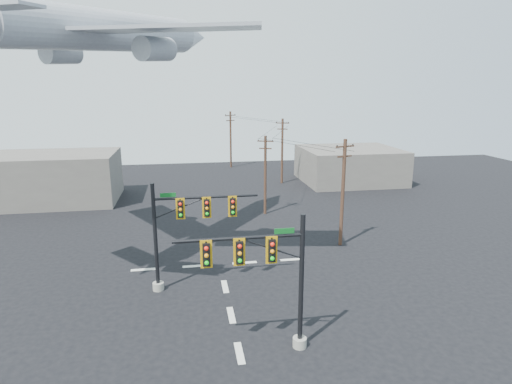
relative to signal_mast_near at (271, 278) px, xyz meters
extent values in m
plane|color=black|center=(-1.69, 0.04, -4.31)|extent=(120.00, 120.00, 0.00)
cube|color=silver|center=(-1.69, 0.04, -4.30)|extent=(0.40, 2.00, 0.01)
cube|color=silver|center=(-1.69, 4.04, -4.30)|extent=(0.40, 2.00, 0.01)
cube|color=silver|center=(-1.69, 8.04, -4.30)|extent=(0.40, 2.00, 0.01)
cube|color=silver|center=(-7.69, 12.04, -4.30)|extent=(2.00, 0.40, 0.01)
cube|color=silver|center=(-3.69, 12.04, -4.30)|extent=(2.00, 0.40, 0.01)
cube|color=silver|center=(0.31, 12.04, -4.30)|extent=(2.00, 0.40, 0.01)
cube|color=silver|center=(4.31, 12.04, -4.30)|extent=(2.00, 0.40, 0.01)
cylinder|color=gray|center=(1.66, 0.07, -4.04)|extent=(0.77, 0.77, 0.55)
cylinder|color=black|center=(1.66, 0.07, -0.48)|extent=(0.26, 0.26, 7.66)
cylinder|color=black|center=(-1.66, 0.07, 2.25)|extent=(6.64, 0.18, 0.18)
cylinder|color=black|center=(0.00, 0.07, 1.59)|extent=(3.57, 0.09, 0.09)
cube|color=black|center=(0.00, -0.09, 1.56)|extent=(0.37, 0.33, 1.20)
cube|color=#CB900B|center=(0.00, -0.07, 1.56)|extent=(0.60, 0.04, 1.48)
sphere|color=#FE200E|center=(0.00, -0.28, 1.94)|extent=(0.22, 0.22, 0.22)
sphere|color=orange|center=(0.00, -0.28, 1.56)|extent=(0.22, 0.22, 0.22)
sphere|color=#0BB912|center=(0.00, -0.28, 1.18)|extent=(0.22, 0.22, 0.22)
cube|color=black|center=(-1.66, -0.09, 1.56)|extent=(0.37, 0.33, 1.20)
cube|color=#CB900B|center=(-1.66, -0.07, 1.56)|extent=(0.60, 0.04, 1.48)
sphere|color=#FE200E|center=(-1.66, -0.28, 1.94)|extent=(0.22, 0.22, 0.22)
sphere|color=orange|center=(-1.66, -0.28, 1.56)|extent=(0.22, 0.22, 0.22)
sphere|color=#0BB912|center=(-1.66, -0.28, 1.18)|extent=(0.22, 0.22, 0.22)
cube|color=black|center=(-3.32, -0.09, 1.56)|extent=(0.37, 0.33, 1.20)
cube|color=#CB900B|center=(-3.32, -0.07, 1.56)|extent=(0.60, 0.04, 1.48)
sphere|color=#FE200E|center=(-3.32, -0.28, 1.94)|extent=(0.22, 0.22, 0.22)
sphere|color=orange|center=(-3.32, -0.28, 1.56)|extent=(0.22, 0.22, 0.22)
sphere|color=#0BB912|center=(-3.32, -0.28, 1.18)|extent=(0.22, 0.22, 0.22)
cube|color=#0B5119|center=(0.68, 0.00, 2.52)|extent=(1.04, 0.04, 0.28)
cylinder|color=gray|center=(-6.38, 8.34, -4.04)|extent=(0.77, 0.77, 0.55)
cylinder|color=black|center=(-6.38, 8.34, -0.45)|extent=(0.27, 0.27, 7.74)
cylinder|color=black|center=(-2.83, 8.34, 2.32)|extent=(7.11, 0.18, 0.18)
cylinder|color=black|center=(-4.61, 8.34, 1.65)|extent=(3.80, 0.09, 0.09)
cube|color=black|center=(-4.61, 8.17, 1.62)|extent=(0.38, 0.33, 1.22)
cube|color=#CB900B|center=(-4.61, 8.19, 1.62)|extent=(0.61, 0.04, 1.49)
sphere|color=#FE200E|center=(-4.61, 7.98, 2.01)|extent=(0.22, 0.22, 0.22)
sphere|color=orange|center=(-4.61, 7.98, 1.62)|extent=(0.22, 0.22, 0.22)
sphere|color=#0BB912|center=(-4.61, 7.98, 1.23)|extent=(0.22, 0.22, 0.22)
cube|color=black|center=(-2.83, 8.17, 1.62)|extent=(0.38, 0.33, 1.22)
cube|color=#CB900B|center=(-2.83, 8.19, 1.62)|extent=(0.61, 0.04, 1.49)
sphere|color=#FE200E|center=(-2.83, 7.98, 2.01)|extent=(0.22, 0.22, 0.22)
sphere|color=orange|center=(-2.83, 7.98, 1.62)|extent=(0.22, 0.22, 0.22)
sphere|color=#0BB912|center=(-2.83, 7.98, 1.23)|extent=(0.22, 0.22, 0.22)
cube|color=black|center=(-1.05, 8.17, 1.62)|extent=(0.38, 0.33, 1.22)
cube|color=#CB900B|center=(-1.05, 8.19, 1.62)|extent=(0.61, 0.04, 1.49)
sphere|color=#FE200E|center=(-1.05, 7.98, 2.01)|extent=(0.22, 0.22, 0.22)
sphere|color=orange|center=(-1.05, 7.98, 1.62)|extent=(0.22, 0.22, 0.22)
sphere|color=#0BB912|center=(-1.05, 7.98, 1.23)|extent=(0.22, 0.22, 0.22)
cube|color=#0B5119|center=(-5.39, 8.27, 2.59)|extent=(1.05, 0.04, 0.29)
cylinder|color=#482D1F|center=(9.46, 14.64, 0.50)|extent=(0.32, 0.32, 9.62)
cube|color=#482D1F|center=(9.46, 14.64, 4.67)|extent=(1.87, 0.72, 0.13)
cube|color=#482D1F|center=(9.46, 14.64, 3.81)|extent=(1.46, 0.59, 0.13)
cylinder|color=black|center=(8.65, 14.37, 4.77)|extent=(0.11, 0.11, 0.13)
cylinder|color=black|center=(9.46, 14.64, 4.77)|extent=(0.11, 0.11, 0.13)
cylinder|color=black|center=(10.28, 14.90, 4.77)|extent=(0.11, 0.11, 0.13)
cylinder|color=#482D1F|center=(4.56, 25.38, 0.09)|extent=(0.30, 0.30, 8.81)
cube|color=#482D1F|center=(4.56, 25.38, 3.90)|extent=(1.70, 0.75, 0.12)
cube|color=#482D1F|center=(4.56, 25.38, 3.11)|extent=(1.33, 0.61, 0.12)
cylinder|color=black|center=(3.82, 25.67, 4.00)|extent=(0.10, 0.10, 0.12)
cylinder|color=black|center=(4.56, 25.38, 4.00)|extent=(0.10, 0.10, 0.12)
cylinder|color=black|center=(5.30, 25.09, 4.00)|extent=(0.10, 0.10, 0.12)
cylinder|color=#482D1F|center=(9.97, 40.45, 0.44)|extent=(0.32, 0.32, 9.51)
cube|color=#482D1F|center=(9.97, 40.45, 4.55)|extent=(1.87, 0.79, 0.13)
cube|color=#482D1F|center=(9.97, 40.45, 3.68)|extent=(1.47, 0.64, 0.13)
cylinder|color=black|center=(9.15, 40.75, 4.66)|extent=(0.11, 0.11, 0.13)
cylinder|color=black|center=(9.97, 40.45, 4.66)|extent=(0.11, 0.11, 0.13)
cylinder|color=black|center=(10.78, 40.15, 4.66)|extent=(0.11, 0.11, 0.13)
cylinder|color=#482D1F|center=(3.96, 54.58, 0.59)|extent=(0.34, 0.34, 9.80)
cube|color=#482D1F|center=(3.96, 54.58, 4.81)|extent=(1.94, 0.86, 0.14)
cube|color=#482D1F|center=(3.96, 54.58, 3.91)|extent=(1.52, 0.69, 0.14)
cylinder|color=black|center=(3.12, 54.26, 4.93)|extent=(0.11, 0.11, 0.14)
cylinder|color=black|center=(3.96, 54.58, 4.93)|extent=(0.11, 0.11, 0.14)
cylinder|color=black|center=(4.81, 54.91, 4.93)|extent=(0.11, 0.11, 0.14)
cylinder|color=black|center=(6.19, 20.01, 4.23)|extent=(4.86, 10.76, 0.03)
cylinder|color=black|center=(6.44, 32.91, 4.17)|extent=(5.36, 15.08, 0.03)
cylinder|color=black|center=(6.08, 47.51, 4.63)|extent=(6.07, 14.14, 0.03)
cylinder|color=black|center=(7.84, 20.01, 4.23)|extent=(4.99, 10.76, 0.03)
cylinder|color=black|center=(8.09, 32.91, 4.17)|extent=(5.50, 15.08, 0.03)
cylinder|color=black|center=(7.85, 47.51, 4.63)|extent=(5.99, 14.14, 0.03)
cylinder|color=#A6ACB2|center=(-9.37, 14.53, 13.67)|extent=(13.06, 16.80, 3.91)
cone|color=#A6ACB2|center=(-2.90, 23.68, 14.28)|extent=(4.83, 5.14, 3.13)
cube|color=#A6ACB2|center=(-15.42, 17.26, 13.33)|extent=(9.45, 12.32, 0.45)
cube|color=#A6ACB2|center=(-4.77, 9.74, 13.33)|extent=(12.39, 6.15, 0.45)
cylinder|color=#A6ACB2|center=(-13.34, 16.81, 12.19)|extent=(3.07, 3.40, 1.80)
cylinder|color=#A6ACB2|center=(-5.89, 11.55, 12.19)|extent=(3.07, 3.40, 1.80)
cube|color=#646058|center=(-21.69, 35.04, -1.31)|extent=(18.00, 10.00, 6.00)
cube|color=#646058|center=(20.31, 40.04, -1.81)|extent=(14.00, 12.00, 5.00)
camera|label=1|loc=(-4.21, -20.12, 9.69)|focal=30.00mm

